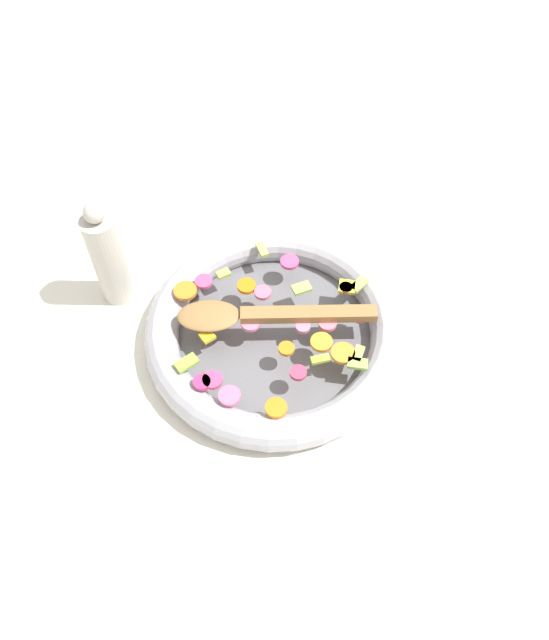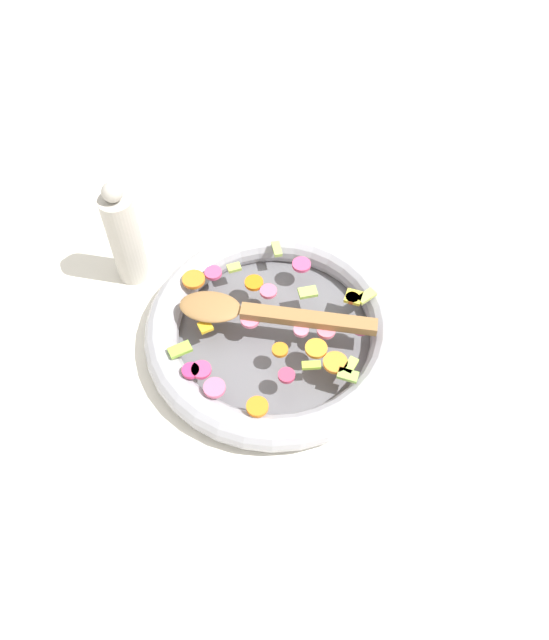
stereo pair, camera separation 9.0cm
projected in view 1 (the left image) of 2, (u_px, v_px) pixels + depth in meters
The scene contains 5 objects.
ground_plane at pixel (274, 339), 0.94m from camera, with size 4.00×4.00×0.00m, color silver.
skillet at pixel (274, 331), 0.92m from camera, with size 0.38×0.38×0.05m.
chopped_vegetables at pixel (273, 326), 0.89m from camera, with size 0.31×0.30×0.01m.
wooden_spoon at pixel (255, 315), 0.89m from camera, with size 0.24×0.22×0.01m.
pepper_mill at pixel (108, 257), 0.92m from camera, with size 0.05×0.05×0.19m.
Camera 1 is at (0.35, 0.39, 0.78)m, focal length 35.00 mm.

